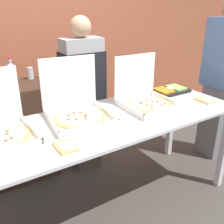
# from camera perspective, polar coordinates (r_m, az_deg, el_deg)

# --- Properties ---
(ground_plane) EXTENTS (16.00, 16.00, 0.00)m
(ground_plane) POSITION_cam_1_polar(r_m,az_deg,el_deg) (2.62, 0.00, -19.15)
(ground_plane) COLOR #423D38
(brick_wall_behind) EXTENTS (10.00, 0.06, 2.80)m
(brick_wall_behind) POSITION_cam_1_polar(r_m,az_deg,el_deg) (3.52, -15.80, 16.26)
(brick_wall_behind) COLOR #9E5138
(brick_wall_behind) RESTS_ON ground_plane
(buffet_table) EXTENTS (2.24, 0.82, 0.88)m
(buffet_table) POSITION_cam_1_polar(r_m,az_deg,el_deg) (2.18, 0.00, -3.77)
(buffet_table) COLOR silver
(buffet_table) RESTS_ON ground_plane
(pizza_box_far_right) EXTENTS (0.52, 0.54, 0.47)m
(pizza_box_far_right) POSITION_cam_1_polar(r_m,az_deg,el_deg) (2.11, -7.63, 0.71)
(pizza_box_far_right) COLOR silver
(pizza_box_far_right) RESTS_ON buffet_table
(pizza_box_far_left) EXTENTS (0.45, 0.47, 0.44)m
(pizza_box_far_left) POSITION_cam_1_polar(r_m,az_deg,el_deg) (2.37, 7.26, 3.12)
(pizza_box_far_left) COLOR silver
(pizza_box_far_left) RESTS_ON buffet_table
(paper_plate_front_right) EXTENTS (0.21, 0.21, 0.03)m
(paper_plate_front_right) POSITION_cam_1_polar(r_m,az_deg,el_deg) (1.72, -10.07, -7.55)
(paper_plate_front_right) COLOR white
(paper_plate_front_right) RESTS_ON buffet_table
(paper_plate_front_center) EXTENTS (0.25, 0.25, 0.03)m
(paper_plate_front_center) POSITION_cam_1_polar(r_m,az_deg,el_deg) (2.62, 19.53, 2.31)
(paper_plate_front_center) COLOR white
(paper_plate_front_center) RESTS_ON buffet_table
(veggie_tray) EXTENTS (0.40, 0.24, 0.05)m
(veggie_tray) POSITION_cam_1_polar(r_m,az_deg,el_deg) (2.80, 12.44, 4.62)
(veggie_tray) COLOR black
(veggie_tray) RESTS_ON buffet_table
(sideboard_podium) EXTENTS (0.80, 0.49, 1.00)m
(sideboard_podium) POSITION_cam_1_polar(r_m,az_deg,el_deg) (2.90, -20.94, -4.46)
(sideboard_podium) COLOR #382319
(sideboard_podium) RESTS_ON ground_plane
(soda_bottle) EXTENTS (0.09, 0.09, 0.27)m
(soda_bottle) POSITION_cam_1_polar(r_m,az_deg,el_deg) (2.72, -21.01, 7.81)
(soda_bottle) COLOR #B7BCC1
(soda_bottle) RESTS_ON sideboard_podium
(soda_can_silver) EXTENTS (0.07, 0.07, 0.12)m
(soda_can_silver) POSITION_cam_1_polar(r_m,az_deg,el_deg) (2.92, -17.39, 8.08)
(soda_can_silver) COLOR silver
(soda_can_silver) RESTS_ON sideboard_podium
(person_server_vest) EXTENTS (0.42, 0.24, 1.64)m
(person_server_vest) POSITION_cam_1_polar(r_m,az_deg,el_deg) (2.73, -6.28, 4.96)
(person_server_vest) COLOR #473D33
(person_server_vest) RESTS_ON ground_plane
(person_guest_cap) EXTENTS (0.22, 0.40, 1.81)m
(person_guest_cap) POSITION_cam_1_polar(r_m,az_deg,el_deg) (3.20, 22.46, 6.52)
(person_guest_cap) COLOR slate
(person_guest_cap) RESTS_ON ground_plane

